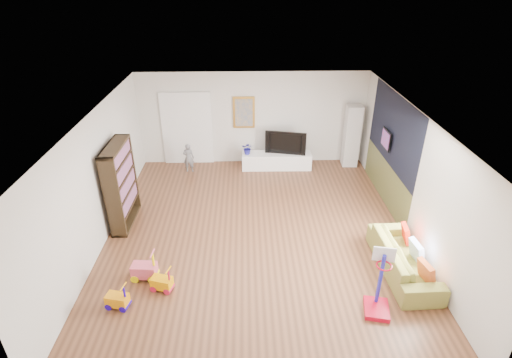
{
  "coord_description": "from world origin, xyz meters",
  "views": [
    {
      "loc": [
        -0.22,
        -7.23,
        5.19
      ],
      "look_at": [
        0.0,
        0.4,
        1.15
      ],
      "focal_mm": 28.0,
      "sensor_mm": 36.0,
      "label": 1
    }
  ],
  "objects_px": {
    "bookshelf": "(121,185)",
    "basketball_hoop": "(381,284)",
    "sofa": "(404,258)",
    "media_console": "(277,160)"
  },
  "relations": [
    {
      "from": "bookshelf",
      "to": "basketball_hoop",
      "type": "bearing_deg",
      "value": -29.67
    },
    {
      "from": "bookshelf",
      "to": "sofa",
      "type": "xyz_separation_m",
      "value": [
        5.75,
        -1.88,
        -0.65
      ]
    },
    {
      "from": "media_console",
      "to": "sofa",
      "type": "height_order",
      "value": "sofa"
    },
    {
      "from": "bookshelf",
      "to": "basketball_hoop",
      "type": "distance_m",
      "value": 5.75
    },
    {
      "from": "media_console",
      "to": "basketball_hoop",
      "type": "distance_m",
      "value": 5.74
    },
    {
      "from": "bookshelf",
      "to": "sofa",
      "type": "bearing_deg",
      "value": -17.6
    },
    {
      "from": "sofa",
      "to": "basketball_hoop",
      "type": "bearing_deg",
      "value": 140.13
    },
    {
      "from": "media_console",
      "to": "bookshelf",
      "type": "relative_size",
      "value": 1.05
    },
    {
      "from": "basketball_hoop",
      "to": "bookshelf",
      "type": "bearing_deg",
      "value": 161.68
    },
    {
      "from": "media_console",
      "to": "bookshelf",
      "type": "xyz_separation_m",
      "value": [
        -3.66,
        -2.7,
        0.72
      ]
    }
  ]
}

